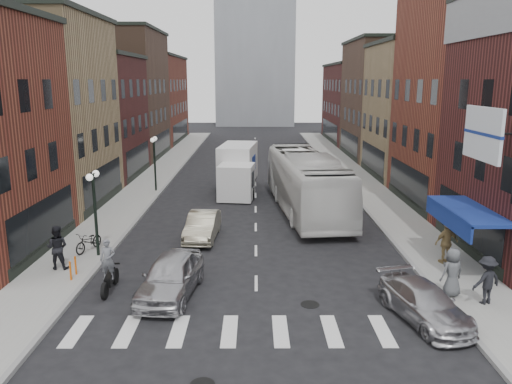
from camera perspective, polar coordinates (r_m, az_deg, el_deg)
ground at (r=19.94m, az=0.03°, el=-11.51°), size 160.00×160.00×0.00m
sidewalk_left at (r=41.85m, az=-11.79°, el=1.27°), size 3.00×74.00×0.15m
sidewalk_right at (r=41.87m, az=11.65°, el=1.29°), size 3.00×74.00×0.15m
curb_left at (r=41.59m, az=-9.76°, el=1.18°), size 0.20×74.00×0.16m
curb_right at (r=41.61m, az=9.62°, el=1.19°), size 0.20×74.00×0.16m
crosswalk_stripes at (r=17.24m, az=0.06°, el=-15.60°), size 12.00×2.20×0.01m
bldg_left_mid_a at (r=35.54m, az=-25.28°, el=8.24°), size 10.30×10.20×12.30m
bldg_left_mid_b at (r=44.85m, az=-19.81°, el=8.10°), size 10.30×10.20×10.30m
bldg_left_far_a at (r=55.26m, az=-16.12°, el=10.64°), size 10.30×12.20×13.30m
bldg_left_far_b at (r=68.87m, az=-12.89°, el=10.29°), size 10.30×16.20×11.30m
bldg_right_mid_a at (r=35.54m, az=25.30°, el=9.86°), size 10.30×10.20×14.30m
bldg_right_mid_b at (r=44.86m, az=19.69°, el=8.75°), size 10.30×10.20×11.30m
bldg_right_far_a at (r=55.31m, az=15.90°, el=10.13°), size 10.30×12.20×12.30m
bldg_right_far_b at (r=68.91m, az=12.66°, el=9.89°), size 10.30×16.20×10.30m
awning_blue at (r=23.22m, az=22.63°, el=-2.12°), size 1.80×5.00×0.78m
billboard_sign at (r=20.69m, az=24.69°, el=5.88°), size 1.52×3.00×3.70m
streetlamp_near at (r=23.95m, az=-18.00°, el=-0.62°), size 0.32×1.22×4.11m
streetlamp_far at (r=37.29m, az=-11.54°, el=4.33°), size 0.32×1.22×4.11m
bike_rack at (r=22.24m, az=-20.18°, el=-8.17°), size 0.08×0.68×0.80m
box_truck at (r=36.89m, az=-2.12°, el=2.57°), size 2.99×8.09×3.42m
motorcycle_rider at (r=20.54m, az=-16.50°, el=-8.25°), size 0.63×2.13×2.17m
transit_bus at (r=31.50m, az=5.75°, el=1.09°), size 4.46×13.64×3.73m
sedan_left_near at (r=19.74m, az=-9.71°, el=-9.45°), size 2.44×4.86×1.59m
sedan_left_far at (r=26.34m, az=-6.14°, el=-3.87°), size 1.69×4.29×1.39m
curb_car at (r=18.62m, az=18.69°, el=-11.94°), size 2.80×4.61×1.25m
parked_bicycle at (r=25.25m, az=-18.56°, el=-5.37°), size 1.23×1.92×0.95m
ped_left_solo at (r=23.28m, az=-21.78°, el=-5.89°), size 0.95×0.56×1.93m
ped_right_a at (r=20.26m, az=24.86°, el=-9.12°), size 1.30×0.96×1.80m
ped_right_b at (r=23.86m, az=20.93°, el=-5.41°), size 1.22×0.82×1.91m
ped_right_c at (r=20.43m, az=21.52°, el=-8.54°), size 1.06×0.85×1.87m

